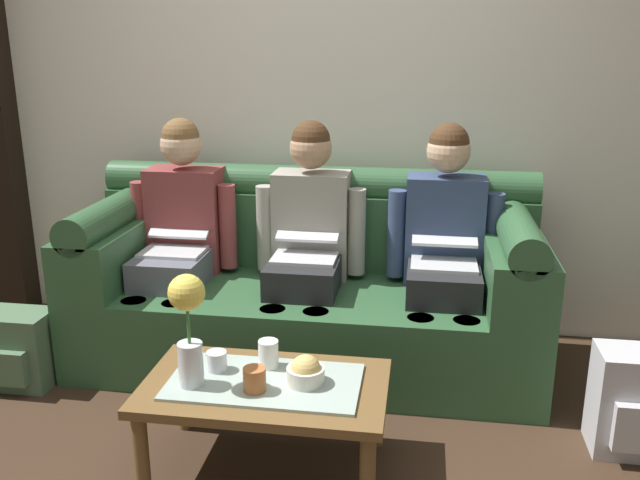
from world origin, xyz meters
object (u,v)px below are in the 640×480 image
Objects in this scene: cup_far_center at (255,379)px; backpack_left at (15,350)px; person_right at (444,242)px; cup_near_left at (217,361)px; couch at (308,290)px; flower_vase at (188,320)px; coffee_table at (265,394)px; backpack_right at (638,404)px; snack_bowl at (306,372)px; cup_near_right at (268,354)px; person_middle at (308,236)px; person_left at (179,231)px.

cup_far_center is 1.44m from backpack_left.
person_right is 1.29m from cup_near_left.
backpack_left is (-1.31, 0.55, -0.24)m from cup_far_center.
person_right reaches higher than couch.
coffee_table is at bearing 15.30° from flower_vase.
couch is 1.58m from backpack_right.
backpack_right is at bearing 13.03° from coffee_table.
cup_near_right is at bearing 146.65° from snack_bowl.
person_middle is at bearing 99.14° from snack_bowl.
person_left is 2.83× the size of backpack_right.
cup_near_right is at bearing 87.81° from cup_far_center.
coffee_table is 0.13m from cup_far_center.
snack_bowl reaches higher than coffee_table.
cup_far_center is (-0.69, -1.05, -0.24)m from person_right.
person_middle is at bearing 76.02° from flower_vase.
backpack_right is (1.70, 0.40, -0.42)m from flower_vase.
person_left reaches higher than snack_bowl.
person_right is 1.12m from cup_near_right.
person_right is 2.12m from backpack_left.
person_right is at bearing -0.34° from couch.
backpack_left is at bearing 153.44° from flower_vase.
person_left reaches higher than backpack_left.
backpack_left is (-1.33, -0.50, -0.48)m from person_middle.
coffee_table is 2.13× the size of backpack_right.
couch is 0.73m from person_right.
couch is 1.86× the size of person_left.
couch is 5.27× the size of backpack_right.
couch is at bearing 89.32° from cup_near_right.
coffee_table is at bearing -124.66° from person_right.
cup_near_left is (-0.20, -0.92, 0.04)m from couch.
couch is at bearing 90.00° from person_middle.
person_left is at bearing 127.61° from cup_near_right.
person_right is (1.34, -0.00, 0.00)m from person_left.
flower_vase is at bearing -131.77° from person_right.
person_right reaches higher than cup_far_center.
person_left reaches higher than cup_near_right.
person_middle is 11.29× the size of cup_near_right.
person_middle reaches higher than snack_bowl.
person_middle reaches higher than flower_vase.
person_left is 1.00× the size of person_right.
person_left reaches higher than backpack_right.
person_right reaches higher than backpack_left.
flower_vase is at bearing 177.93° from cup_far_center.
person_right reaches higher than backpack_right.
person_middle is 0.67m from person_right.
couch is 1.86× the size of person_right.
coffee_table is 0.41m from flower_vase.
coffee_table is at bearing -90.00° from person_middle.
person_left is at bearing 121.88° from cup_far_center.
cup_far_center is (-0.02, -1.05, 0.05)m from couch.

